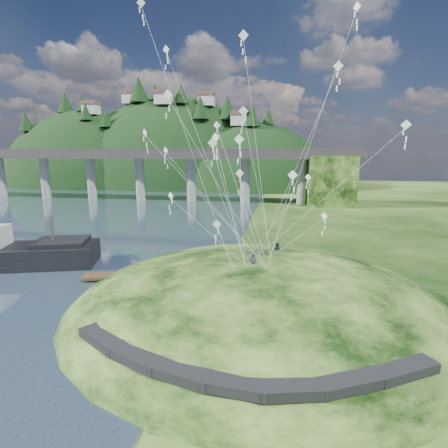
# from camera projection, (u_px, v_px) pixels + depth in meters

# --- Properties ---
(ground) EXTENTS (320.00, 320.00, 0.00)m
(ground) POSITION_uv_depth(u_px,v_px,m) (168.00, 314.00, 30.65)
(ground) COLOR black
(ground) RESTS_ON ground
(grass_hill) EXTENTS (36.00, 32.00, 13.00)m
(grass_hill) POSITION_uv_depth(u_px,v_px,m) (260.00, 326.00, 31.55)
(grass_hill) COLOR black
(grass_hill) RESTS_ON ground
(footpath) EXTENTS (22.29, 5.84, 0.83)m
(footpath) POSITION_uv_depth(u_px,v_px,m) (237.00, 367.00, 19.58)
(footpath) COLOR black
(footpath) RESTS_ON ground
(bridge) EXTENTS (160.00, 11.00, 15.00)m
(bridge) POSITION_uv_depth(u_px,v_px,m) (158.00, 167.00, 100.74)
(bridge) COLOR #2D2B2B
(bridge) RESTS_ON ground
(far_ridge) EXTENTS (153.00, 70.00, 94.50)m
(far_ridge) POSITION_uv_depth(u_px,v_px,m) (164.00, 201.00, 157.33)
(far_ridge) COLOR black
(far_ridge) RESTS_ON ground
(wooden_dock) EXTENTS (12.67, 5.58, 0.90)m
(wooden_dock) POSITION_uv_depth(u_px,v_px,m) (142.00, 275.00, 39.39)
(wooden_dock) COLOR #3C2718
(wooden_dock) RESTS_ON ground
(kite_flyers) EXTENTS (2.71, 5.40, 1.83)m
(kite_flyers) POSITION_uv_depth(u_px,v_px,m) (268.00, 246.00, 31.03)
(kite_flyers) COLOR #272834
(kite_flyers) RESTS_ON ground
(kite_swarm) EXTENTS (20.40, 11.29, 20.56)m
(kite_swarm) POSITION_uv_depth(u_px,v_px,m) (238.00, 137.00, 29.99)
(kite_swarm) COLOR white
(kite_swarm) RESTS_ON ground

